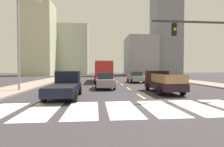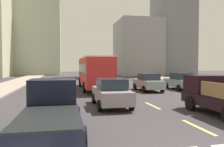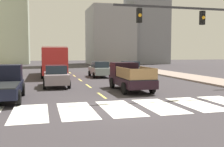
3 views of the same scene
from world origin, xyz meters
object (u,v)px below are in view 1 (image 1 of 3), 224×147
object	(u,v)px
city_bus	(103,70)
streetlight_left	(20,39)
pickup_stakebed	(161,82)
pickup_dark	(66,85)
sedan_mid	(157,77)
sedan_near_left	(135,77)
sedan_near_right	(105,81)

from	to	relation	value
city_bus	streetlight_left	distance (m)	14.39
pickup_stakebed	streetlight_left	distance (m)	13.86
pickup_dark	sedan_mid	bearing A→B (deg)	46.83
sedan_near_left	sedan_near_right	bearing A→B (deg)	-127.00
pickup_dark	streetlight_left	distance (m)	7.29
pickup_dark	city_bus	world-z (taller)	city_bus
pickup_dark	sedan_near_left	size ratio (longest dim) A/B	1.18
sedan_mid	streetlight_left	distance (m)	19.74
pickup_dark	streetlight_left	xyz separation A→B (m)	(-4.83, 3.67, 4.05)
pickup_dark	sedan_near_right	bearing A→B (deg)	57.30
pickup_stakebed	sedan_near_right	distance (m)	5.99
pickup_stakebed	sedan_mid	bearing A→B (deg)	70.88
sedan_near_right	sedan_mid	bearing A→B (deg)	43.26
sedan_mid	sedan_near_left	world-z (taller)	same
streetlight_left	sedan_near_left	bearing A→B (deg)	33.92
sedan_near_left	pickup_stakebed	bearing A→B (deg)	-92.82
sedan_near_left	city_bus	bearing A→B (deg)	150.88
streetlight_left	pickup_dark	bearing A→B (deg)	-37.24
pickup_stakebed	sedan_near_right	bearing A→B (deg)	147.55
pickup_dark	sedan_mid	world-z (taller)	pickup_dark
sedan_near_right	city_bus	bearing A→B (deg)	90.51
city_bus	sedan_mid	distance (m)	8.99
city_bus	pickup_stakebed	bearing A→B (deg)	-68.94
sedan_mid	pickup_dark	bearing A→B (deg)	-132.75
city_bus	streetlight_left	size ratio (longest dim) A/B	1.20
sedan_near_left	streetlight_left	xyz separation A→B (m)	(-13.23, -8.90, 4.11)
pickup_dark	sedan_near_right	world-z (taller)	pickup_dark
pickup_dark	streetlight_left	bearing A→B (deg)	142.49
pickup_stakebed	sedan_near_left	bearing A→B (deg)	89.20
pickup_dark	sedan_near_left	distance (m)	15.11
sedan_mid	streetlight_left	world-z (taller)	streetlight_left
pickup_stakebed	pickup_dark	xyz separation A→B (m)	(-8.31, -1.91, -0.02)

